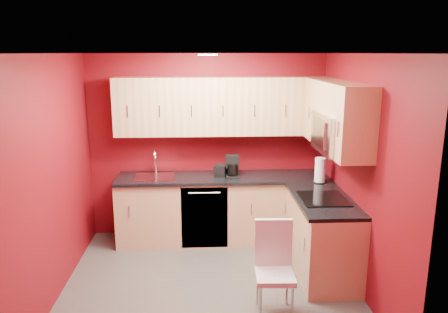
{
  "coord_description": "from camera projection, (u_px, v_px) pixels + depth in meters",
  "views": [
    {
      "loc": [
        -0.07,
        -4.37,
        2.51
      ],
      "look_at": [
        0.18,
        0.55,
        1.33
      ],
      "focal_mm": 35.0,
      "sensor_mm": 36.0,
      "label": 1
    }
  ],
  "objects": [
    {
      "name": "floor",
      "position": [
        210.0,
        285.0,
        4.83
      ],
      "size": [
        3.2,
        3.2,
        0.0
      ],
      "primitive_type": "plane",
      "color": "#484643",
      "rests_on": "ground"
    },
    {
      "name": "dishwasher_front",
      "position": [
        205.0,
        218.0,
        5.62
      ],
      "size": [
        0.6,
        0.02,
        0.82
      ],
      "primitive_type": "cube",
      "color": "black",
      "rests_on": "base_cabinets_back"
    },
    {
      "name": "cooktop",
      "position": [
        323.0,
        199.0,
        4.88
      ],
      "size": [
        0.5,
        0.55,
        0.01
      ],
      "primitive_type": "cube",
      "color": "black",
      "rests_on": "countertop_right"
    },
    {
      "name": "countertop_back",
      "position": [
        223.0,
        178.0,
        5.79
      ],
      "size": [
        2.8,
        0.63,
        0.04
      ],
      "primitive_type": "cube",
      "color": "black",
      "rests_on": "base_cabinets_back"
    },
    {
      "name": "upper_cabinets_back",
      "position": [
        222.0,
        106.0,
        5.71
      ],
      "size": [
        2.8,
        0.35,
        0.75
      ],
      "primitive_type": "cube",
      "color": "tan",
      "rests_on": "wall_back"
    },
    {
      "name": "downlight",
      "position": [
        208.0,
        55.0,
        4.55
      ],
      "size": [
        0.2,
        0.2,
        0.01
      ],
      "primitive_type": "cylinder",
      "color": "white",
      "rests_on": "ceiling"
    },
    {
      "name": "wall_front",
      "position": [
        213.0,
        235.0,
        3.09
      ],
      "size": [
        3.2,
        0.0,
        3.2
      ],
      "primitive_type": "plane",
      "rotation": [
        -1.57,
        0.0,
        0.0
      ],
      "color": "maroon",
      "rests_on": "floor"
    },
    {
      "name": "ceiling",
      "position": [
        208.0,
        53.0,
        4.25
      ],
      "size": [
        3.2,
        3.2,
        0.0
      ],
      "primitive_type": "plane",
      "rotation": [
        3.14,
        0.0,
        0.0
      ],
      "color": "white",
      "rests_on": "wall_back"
    },
    {
      "name": "paper_towel",
      "position": [
        320.0,
        170.0,
        5.48
      ],
      "size": [
        0.23,
        0.23,
        0.31
      ],
      "primitive_type": null,
      "rotation": [
        0.0,
        0.0,
        -0.33
      ],
      "color": "white",
      "rests_on": "countertop_right"
    },
    {
      "name": "dining_chair",
      "position": [
        275.0,
        270.0,
        4.21
      ],
      "size": [
        0.39,
        0.4,
        0.92
      ],
      "primitive_type": null,
      "rotation": [
        0.0,
        0.0,
        -0.04
      ],
      "color": "silver",
      "rests_on": "floor"
    },
    {
      "name": "wall_back",
      "position": [
        207.0,
        146.0,
        6.0
      ],
      "size": [
        3.2,
        0.0,
        3.2
      ],
      "primitive_type": "plane",
      "rotation": [
        1.57,
        0.0,
        0.0
      ],
      "color": "maroon",
      "rests_on": "floor"
    },
    {
      "name": "wall_left",
      "position": [
        53.0,
        179.0,
        4.47
      ],
      "size": [
        0.0,
        3.0,
        3.0
      ],
      "primitive_type": "plane",
      "rotation": [
        1.57,
        0.0,
        1.57
      ],
      "color": "maroon",
      "rests_on": "floor"
    },
    {
      "name": "base_cabinets_right",
      "position": [
        322.0,
        237.0,
        5.04
      ],
      "size": [
        0.6,
        1.3,
        0.87
      ],
      "primitive_type": "cube",
      "color": "tan",
      "rests_on": "floor"
    },
    {
      "name": "microwave",
      "position": [
        337.0,
        133.0,
        4.71
      ],
      "size": [
        0.42,
        0.76,
        0.42
      ],
      "color": "silver",
      "rests_on": "upper_cabinets_right"
    },
    {
      "name": "sink",
      "position": [
        155.0,
        174.0,
        5.75
      ],
      "size": [
        0.52,
        0.42,
        0.35
      ],
      "color": "silver",
      "rests_on": "countertop_back"
    },
    {
      "name": "upper_cabinets_right",
      "position": [
        335.0,
        109.0,
        4.9
      ],
      "size": [
        0.35,
        1.55,
        0.75
      ],
      "color": "tan",
      "rests_on": "wall_right"
    },
    {
      "name": "countertop_right",
      "position": [
        323.0,
        200.0,
        4.92
      ],
      "size": [
        0.63,
        1.27,
        0.04
      ],
      "primitive_type": "cube",
      "color": "black",
      "rests_on": "base_cabinets_right"
    },
    {
      "name": "wall_right",
      "position": [
        360.0,
        174.0,
        4.62
      ],
      "size": [
        0.0,
        3.0,
        3.0
      ],
      "primitive_type": "plane",
      "rotation": [
        1.57,
        0.0,
        -1.57
      ],
      "color": "maroon",
      "rests_on": "floor"
    },
    {
      "name": "napkin_holder",
      "position": [
        221.0,
        171.0,
        5.76
      ],
      "size": [
        0.19,
        0.19,
        0.16
      ],
      "primitive_type": null,
      "rotation": [
        0.0,
        0.0,
        -0.31
      ],
      "color": "black",
      "rests_on": "countertop_back"
    },
    {
      "name": "base_cabinets_back",
      "position": [
        223.0,
        210.0,
        5.91
      ],
      "size": [
        2.8,
        0.6,
        0.87
      ],
      "primitive_type": "cube",
      "color": "tan",
      "rests_on": "floor"
    },
    {
      "name": "coffee_maker",
      "position": [
        233.0,
        167.0,
        5.7
      ],
      "size": [
        0.17,
        0.23,
        0.29
      ],
      "primitive_type": null,
      "rotation": [
        0.0,
        0.0,
        -0.0
      ],
      "color": "black",
      "rests_on": "countertop_back"
    }
  ]
}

